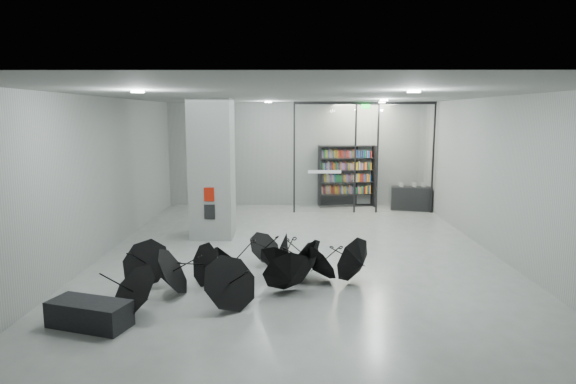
{
  "coord_description": "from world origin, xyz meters",
  "views": [
    {
      "loc": [
        -0.22,
        -11.94,
        3.57
      ],
      "look_at": [
        -0.3,
        1.5,
        1.4
      ],
      "focal_mm": 30.28,
      "sensor_mm": 36.0,
      "label": 1
    }
  ],
  "objects_px": {
    "column": "(212,169)",
    "umbrella_cluster": "(249,272)",
    "bookshelf": "(347,176)",
    "bench": "(89,314)",
    "shop_counter": "(411,198)"
  },
  "relations": [
    {
      "from": "bench",
      "to": "shop_counter",
      "type": "distance_m",
      "value": 12.89
    },
    {
      "from": "column",
      "to": "bench",
      "type": "bearing_deg",
      "value": -100.41
    },
    {
      "from": "umbrella_cluster",
      "to": "bookshelf",
      "type": "bearing_deg",
      "value": 71.39
    },
    {
      "from": "column",
      "to": "bench",
      "type": "xyz_separation_m",
      "value": [
        -1.14,
        -6.18,
        -1.78
      ]
    },
    {
      "from": "bench",
      "to": "umbrella_cluster",
      "type": "xyz_separation_m",
      "value": [
        2.55,
        1.93,
        0.09
      ]
    },
    {
      "from": "shop_counter",
      "to": "bookshelf",
      "type": "bearing_deg",
      "value": 174.91
    },
    {
      "from": "shop_counter",
      "to": "column",
      "type": "bearing_deg",
      "value": -136.6
    },
    {
      "from": "column",
      "to": "umbrella_cluster",
      "type": "xyz_separation_m",
      "value": [
        1.42,
        -4.25,
        -1.69
      ]
    },
    {
      "from": "column",
      "to": "shop_counter",
      "type": "height_order",
      "value": "column"
    },
    {
      "from": "column",
      "to": "shop_counter",
      "type": "bearing_deg",
      "value": 30.43
    },
    {
      "from": "column",
      "to": "umbrella_cluster",
      "type": "relative_size",
      "value": 0.7
    },
    {
      "from": "shop_counter",
      "to": "umbrella_cluster",
      "type": "relative_size",
      "value": 0.26
    },
    {
      "from": "bench",
      "to": "bookshelf",
      "type": "bearing_deg",
      "value": 80.32
    },
    {
      "from": "bench",
      "to": "bookshelf",
      "type": "xyz_separation_m",
      "value": [
        5.58,
        10.93,
        0.96
      ]
    },
    {
      "from": "column",
      "to": "bench",
      "type": "relative_size",
      "value": 2.9
    }
  ]
}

